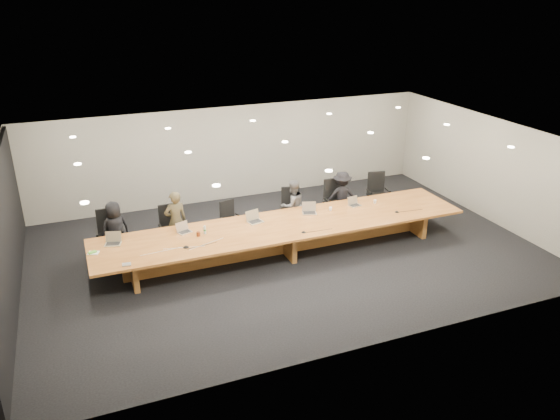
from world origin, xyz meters
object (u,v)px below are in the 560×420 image
Objects in this scene: chair_far_right at (378,193)px; person_c at (293,206)px; chair_mid_right at (291,209)px; mic_right at (397,212)px; conference_table at (285,233)px; chair_left at (171,227)px; person_a at (115,230)px; laptop_c at (255,217)px; av_box at (127,264)px; amber_mug at (198,234)px; chair_far_left at (110,234)px; chair_right at (336,201)px; laptop_e at (355,202)px; chair_mid_left at (232,220)px; water_bottle at (205,230)px; person_b at (176,221)px; paper_cup_far at (375,202)px; mic_left at (186,247)px; person_d at (342,196)px; laptop_d at (309,208)px; laptop_b at (184,228)px; mic_center at (304,232)px; paper_cup_near at (331,209)px; laptop_a at (112,239)px.

person_c is (-2.72, -0.21, 0.11)m from chair_far_right.
chair_mid_right reaches higher than mic_right.
chair_left is at bearing 152.49° from conference_table.
person_a is 3.93× the size of laptop_c.
av_box is 6.66m from mic_right.
chair_mid_right reaches higher than amber_mug.
laptop_c is at bearing 168.32° from mic_right.
chair_right is (5.91, -0.08, 0.00)m from chair_far_left.
laptop_e is (5.90, -0.87, 0.17)m from person_a.
water_bottle is at bearing -148.69° from chair_mid_left.
chair_far_right is (2.72, 0.14, 0.02)m from chair_mid_right.
person_b is 5.13m from paper_cup_far.
chair_left is 8.00× the size of mic_left.
chair_far_left is 2.21m from mic_left.
person_c is (4.60, -0.16, 0.10)m from chair_far_left.
chair_left is 0.78× the size of person_d.
laptop_d is (3.19, -0.78, 0.14)m from person_b.
chair_mid_right is 3.71× the size of laptop_b.
mic_center is (4.15, -1.89, 0.17)m from chair_far_left.
water_bottle is at bearing 29.54° from person_d.
paper_cup_far is (4.77, 0.26, -0.01)m from amber_mug.
person_a is at bearing -164.67° from chair_mid_right.
laptop_e is at bearing 9.43° from mic_left.
chair_left is at bearing 162.15° from chair_mid_left.
chair_right is at bearing 16.52° from chair_mid_right.
laptop_c reaches higher than mic_right.
paper_cup_near is (3.77, -0.80, 0.05)m from person_b.
chair_mid_left is at bearing 177.25° from person_b.
mic_left is at bearing -154.10° from chair_far_right.
conference_table is 2.38m from laptop_b.
mic_left is at bearing -91.81° from chair_left.
person_b reaches higher than chair_left.
laptop_d is 2.20m from mic_right.
chair_mid_right is at bearing 19.07° from laptop_c.
chair_right is 1.41m from chair_far_right.
person_b reaches higher than paper_cup_near.
paper_cup_far is (3.63, -0.91, 0.30)m from chair_mid_left.
person_c is at bearing -165.90° from chair_far_right.
paper_cup_far is at bearing 21.42° from mic_center.
person_a is 0.92m from laptop_a.
paper_cup_far is 0.65× the size of mic_left.
chair_left is 2.38m from av_box.
person_b reaches higher than person_a.
laptop_a is 1.87m from amber_mug.
paper_cup_near is at bearing 16.49° from laptop_a.
person_a is 4.42m from mic_center.
person_b is at bearing 43.48° from laptop_a.
laptop_c is at bearing 25.09° from av_box.
chair_left is 0.26m from person_b.
mic_right is at bearing -40.79° from chair_mid_left.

